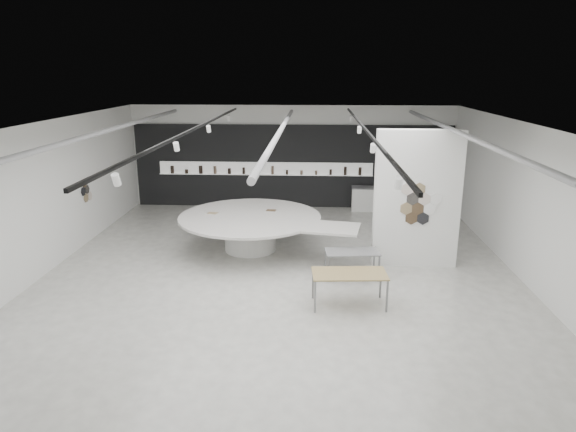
# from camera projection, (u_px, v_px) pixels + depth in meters

# --- Properties ---
(room) EXTENTS (12.02, 14.02, 3.82)m
(room) POSITION_uv_depth(u_px,v_px,m) (276.00, 197.00, 12.42)
(room) COLOR beige
(room) RESTS_ON ground
(back_wall_display) EXTENTS (11.80, 0.27, 3.10)m
(back_wall_display) POSITION_uv_depth(u_px,v_px,m) (290.00, 167.00, 19.23)
(back_wall_display) COLOR black
(back_wall_display) RESTS_ON ground
(partition_column) EXTENTS (2.20, 0.38, 3.60)m
(partition_column) POSITION_uv_depth(u_px,v_px,m) (417.00, 199.00, 13.28)
(partition_column) COLOR white
(partition_column) RESTS_ON ground
(display_island) EXTENTS (5.47, 4.70, 1.04)m
(display_island) POSITION_uv_depth(u_px,v_px,m) (253.00, 228.00, 14.69)
(display_island) COLOR white
(display_island) RESTS_ON ground
(sample_table_wood) EXTENTS (1.67, 0.92, 0.76)m
(sample_table_wood) POSITION_uv_depth(u_px,v_px,m) (349.00, 275.00, 11.21)
(sample_table_wood) COLOR #967F4D
(sample_table_wood) RESTS_ON ground
(sample_table_stone) EXTENTS (1.39, 0.79, 0.68)m
(sample_table_stone) POSITION_uv_depth(u_px,v_px,m) (352.00, 253.00, 12.78)
(sample_table_stone) COLOR slate
(sample_table_stone) RESTS_ON ground
(kitchen_counter) EXTENTS (1.57, 0.68, 1.22)m
(kitchen_counter) POSITION_uv_depth(u_px,v_px,m) (372.00, 199.00, 18.98)
(kitchen_counter) COLOR white
(kitchen_counter) RESTS_ON ground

